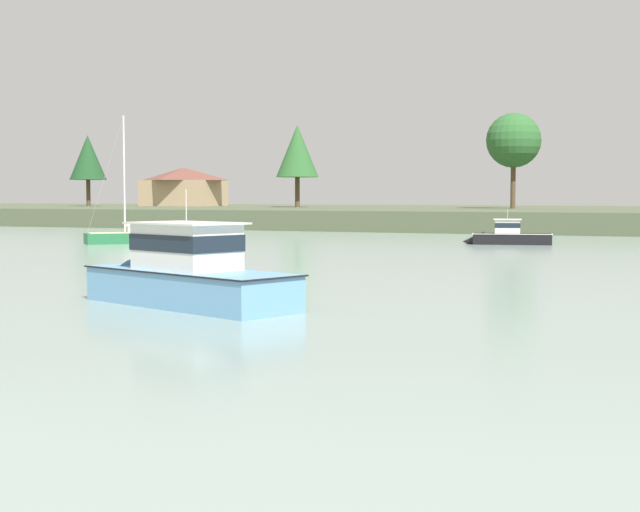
{
  "coord_description": "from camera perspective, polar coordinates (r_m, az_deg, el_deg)",
  "views": [
    {
      "loc": [
        12.83,
        -8.65,
        3.7
      ],
      "look_at": [
        -4.95,
        33.9,
        0.66
      ],
      "focal_mm": 51.77,
      "sensor_mm": 36.0,
      "label": 1
    }
  ],
  "objects": [
    {
      "name": "sailboat_green",
      "position": [
        72.54,
        -11.5,
        0.95
      ],
      "size": [
        6.49,
        6.52,
        10.34
      ],
      "color": "#236B3D",
      "rests_on": "ground"
    },
    {
      "name": "cottage_near_water",
      "position": [
        139.12,
        -8.43,
        4.3
      ],
      "size": [
        10.96,
        9.7,
        5.69
      ],
      "color": "tan",
      "rests_on": "far_shore_bank"
    },
    {
      "name": "shore_tree_left",
      "position": [
        123.0,
        -1.41,
        6.49
      ],
      "size": [
        5.66,
        5.66,
        10.91
      ],
      "color": "brown",
      "rests_on": "far_shore_bank"
    },
    {
      "name": "far_shore_bank",
      "position": [
        116.41,
        16.36,
        2.32
      ],
      "size": [
        228.64,
        58.26,
        2.12
      ],
      "primitive_type": "cube",
      "color": "#4C563D",
      "rests_on": "ground"
    },
    {
      "name": "cruiser_skyblue",
      "position": [
        31.77,
        -8.96,
        -1.73
      ],
      "size": [
        9.82,
        5.86,
        4.84
      ],
      "color": "#669ECC",
      "rests_on": "ground"
    },
    {
      "name": "shore_tree_inland_a",
      "position": [
        112.81,
        11.88,
        6.99
      ],
      "size": [
        6.51,
        6.51,
        11.37
      ],
      "color": "brown",
      "rests_on": "far_shore_bank"
    },
    {
      "name": "cruiser_black",
      "position": [
        70.92,
        11.3,
        1.05
      ],
      "size": [
        6.86,
        2.98,
        3.26
      ],
      "color": "black",
      "rests_on": "ground"
    },
    {
      "name": "shore_tree_inland_b",
      "position": [
        139.12,
        -14.16,
        5.91
      ],
      "size": [
        5.3,
        5.3,
        10.33
      ],
      "color": "brown",
      "rests_on": "far_shore_bank"
    }
  ]
}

